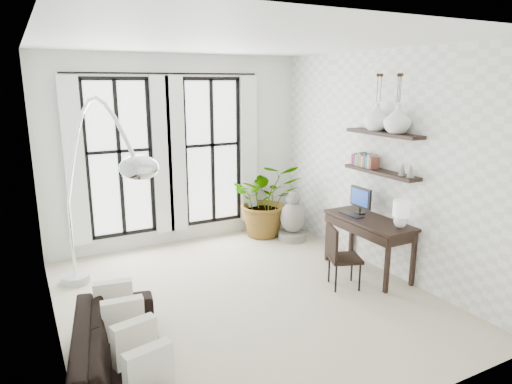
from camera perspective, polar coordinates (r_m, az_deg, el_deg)
floor at (r=6.14m, az=-1.39°, el=-13.00°), size 5.00×5.00×0.00m
ceiling at (r=5.51m, az=-1.59°, el=18.28°), size 5.00×5.00×0.00m
wall_left at (r=5.05m, az=-24.96°, el=-0.86°), size 0.00×5.00×5.00m
wall_right at (r=6.90m, az=15.52°, el=3.51°), size 0.00×5.00×5.00m
wall_back at (r=7.89m, az=-9.65°, el=5.04°), size 4.50×0.00×4.50m
windows at (r=7.77m, az=-10.88°, el=4.56°), size 3.26×0.13×2.65m
wall_shelves at (r=6.72m, az=15.23°, el=4.37°), size 0.25×1.30×0.60m
sofa at (r=4.69m, az=-16.71°, el=-18.61°), size 1.13×2.12×0.59m
throw_pillows at (r=4.60m, az=-15.63°, el=-16.23°), size 0.40×1.52×0.40m
plant at (r=8.26m, az=1.26°, el=-0.89°), size 1.52×1.42×1.36m
desk at (r=6.76m, az=14.16°, el=-3.90°), size 0.59×1.40×1.22m
desk_chair at (r=6.33m, az=10.38°, el=-7.50°), size 0.53×0.53×0.87m
arc_lamp at (r=5.32m, az=-19.70°, el=5.07°), size 0.77×2.83×2.61m
buddha at (r=8.10m, az=4.62°, el=-3.47°), size 0.50×0.50×0.89m
vase_a at (r=6.45m, az=17.29°, el=8.70°), size 0.37×0.37×0.38m
vase_b at (r=6.74m, az=14.87°, el=9.04°), size 0.37×0.37×0.38m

